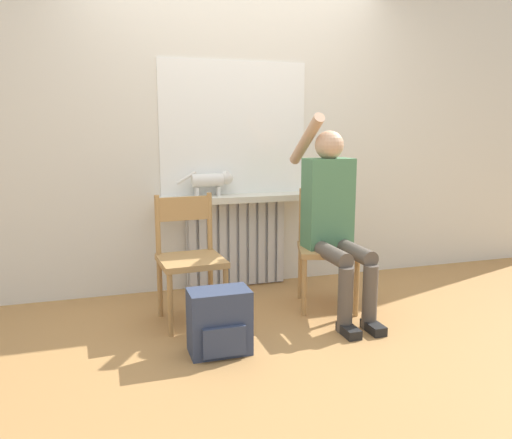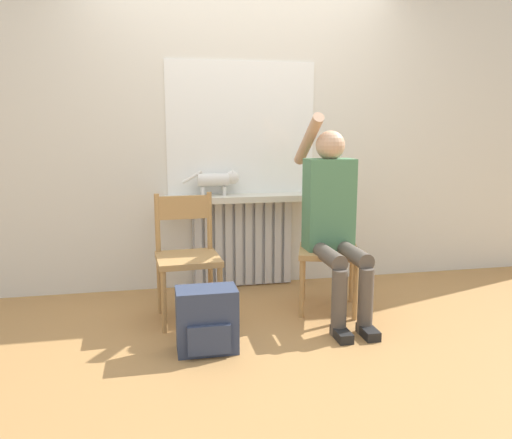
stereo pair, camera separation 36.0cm
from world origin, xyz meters
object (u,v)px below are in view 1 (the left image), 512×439
chair_right (327,246)px  cat (213,180)px  backpack (220,322)px  person (333,213)px  chair_left (190,256)px

chair_right → cat: 1.05m
backpack → cat: bearing=78.8°
person → backpack: 1.17m
person → chair_right: bearing=84.1°
chair_left → cat: bearing=60.2°
chair_left → chair_right: bearing=-3.6°
chair_left → chair_right: (1.03, -0.00, 0.00)m
person → cat: 1.04m
person → backpack: bearing=-154.7°
chair_right → backpack: size_ratio=2.25×
backpack → chair_right: bearing=30.3°
chair_right → cat: size_ratio=1.88×
chair_left → cat: size_ratio=1.88×
chair_left → backpack: (0.07, -0.56, -0.27)m
cat → backpack: 1.40m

